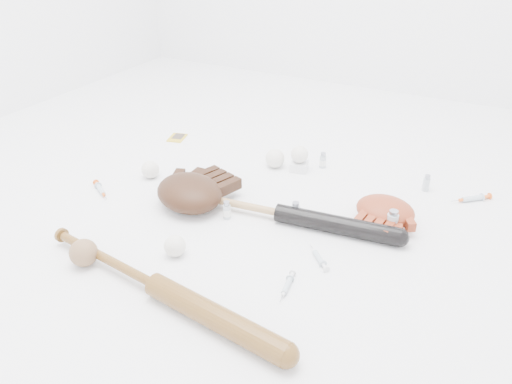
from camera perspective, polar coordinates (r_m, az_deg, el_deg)
The scene contains 21 objects.
bat_dark at distance 1.62m, azimuth 2.68°, elevation -2.39°, with size 0.81×0.06×0.06m, color black, non-canonical shape.
bat_wood at distance 1.35m, azimuth -11.35°, elevation -10.42°, with size 0.85×0.06×0.06m, color brown, non-canonical shape.
glove_dark at distance 1.70m, azimuth -7.62°, elevation -0.01°, with size 0.29×0.29×0.11m, color black, non-canonical shape.
glove_tan at distance 1.66m, azimuth 14.55°, elevation -2.04°, with size 0.23×0.23×0.08m, color maroon, non-canonical shape.
trading_card at distance 2.25m, azimuth -9.00°, elevation 6.15°, with size 0.07×0.09×0.01m, color gold.
pedestal at distance 1.94m, azimuth 4.94°, elevation 2.96°, with size 0.06×0.06×0.04m, color white.
baseball_on_pedestal at distance 1.92m, azimuth 5.00°, elevation 4.30°, with size 0.07×0.07×0.07m, color white.
baseball_left at distance 1.92m, azimuth -11.99°, elevation 2.53°, with size 0.07×0.07×0.07m, color white.
baseball_upper at distance 1.96m, azimuth 2.19°, elevation 3.87°, with size 0.07×0.07×0.07m, color white.
baseball_mid at distance 1.48m, azimuth -9.25°, elevation -6.11°, with size 0.06×0.06×0.06m, color white.
baseball_aged at distance 1.51m, azimuth -19.10°, elevation -6.58°, with size 0.08×0.08×0.08m, color brown.
syringe_0 at distance 1.87m, azimuth -17.33°, elevation 0.24°, with size 0.16×0.03×0.02m, color #ADBCC6, non-canonical shape.
syringe_1 at distance 1.47m, azimuth 7.18°, elevation -7.47°, with size 0.14×0.02×0.02m, color #ADBCC6, non-canonical shape.
syringe_2 at distance 1.74m, azimuth 13.99°, elevation -1.68°, with size 0.15×0.03×0.02m, color #ADBCC6, non-canonical shape.
syringe_3 at distance 1.36m, azimuth 3.57°, elevation -10.65°, with size 0.14×0.02×0.02m, color #ADBCC6, non-canonical shape.
syringe_4 at distance 1.89m, azimuth 23.47°, elevation -0.68°, with size 0.17×0.03×0.02m, color #ADBCC6, non-canonical shape.
vial_0 at distance 1.89m, azimuth 18.90°, elevation 1.00°, with size 0.02×0.02×0.06m, color #ADB8BE.
vial_1 at distance 1.97m, azimuth 7.64°, elevation 3.63°, with size 0.02×0.02×0.06m, color #ADB8BE.
vial_2 at distance 1.62m, azimuth 4.53°, elevation -2.30°, with size 0.03×0.03×0.07m, color #ADB8BE.
vial_3 at distance 1.61m, azimuth 15.30°, elevation -3.35°, with size 0.04×0.04×0.08m, color #ADB8BE.
vial_4 at distance 1.63m, azimuth -3.36°, elevation -2.05°, with size 0.02×0.02×0.06m, color #ADB8BE.
Camera 1 is at (0.67, -1.22, 0.89)m, focal length 35.00 mm.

